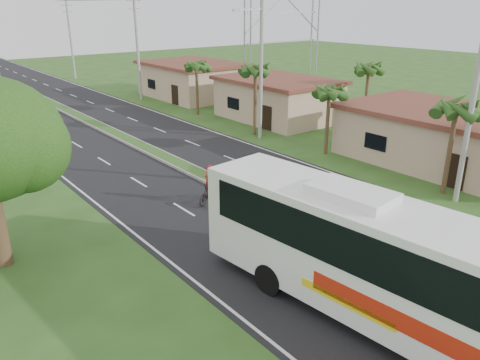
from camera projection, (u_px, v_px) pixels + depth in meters
ground at (393, 268)px, 18.53m from camera, size 180.00×180.00×0.00m
road_asphalt at (151, 152)px, 33.20m from camera, size 14.00×160.00×0.02m
median_strip at (151, 150)px, 33.17m from camera, size 1.20×160.00×0.18m
lane_edge_left at (55, 171)px, 29.31m from camera, size 0.12×160.00×0.01m
lane_edge_right at (226, 136)px, 37.10m from camera, size 0.12×160.00×0.01m
shop_near at (444, 136)px, 30.45m from camera, size 8.60×12.60×3.52m
shop_mid at (278, 99)px, 42.16m from camera, size 7.60×10.60×3.67m
shop_far at (193, 80)px, 52.40m from camera, size 8.60×11.60×3.82m
palm_verge_a at (457, 109)px, 24.30m from camera, size 2.40×2.40×5.45m
palm_verge_b at (330, 91)px, 31.27m from camera, size 2.40×2.40×5.05m
palm_verge_c at (255, 70)px, 35.78m from camera, size 2.40×2.40×5.85m
palm_verge_d at (196, 66)px, 42.88m from camera, size 2.40×2.40×5.25m
palm_behind_shop at (369, 69)px, 37.97m from camera, size 2.40×2.40×5.65m
utility_pole_a at (474, 94)px, 22.94m from camera, size 1.60×0.28×11.00m
utility_pole_b at (261, 56)px, 34.46m from camera, size 3.20×0.28×12.00m
utility_pole_c at (137, 46)px, 49.36m from camera, size 1.60×0.28×11.00m
utility_pole_d at (71, 39)px, 64.12m from camera, size 1.60×0.28×10.50m
billboard_lattice at (283, 34)px, 50.93m from camera, size 10.18×1.18×12.07m
coach_bus_main at (382, 258)px, 14.58m from camera, size 4.12×13.70×4.36m
motorcyclist at (209, 190)px, 24.37m from camera, size 1.91×1.23×2.12m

